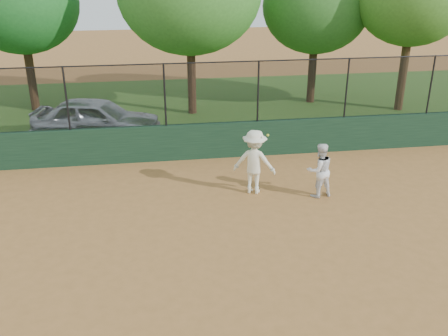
{
  "coord_description": "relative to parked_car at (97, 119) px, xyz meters",
  "views": [
    {
      "loc": [
        -0.99,
        -9.44,
        6.13
      ],
      "look_at": [
        0.8,
        2.2,
        1.2
      ],
      "focal_mm": 40.0,
      "sensor_mm": 36.0,
      "label": 1
    }
  ],
  "objects": [
    {
      "name": "ground",
      "position": [
        2.92,
        -8.42,
        -0.78
      ],
      "size": [
        80.0,
        80.0,
        0.0
      ],
      "primitive_type": "plane",
      "color": "#A46B35",
      "rests_on": "ground"
    },
    {
      "name": "player_main",
      "position": [
        4.73,
        -5.26,
        0.14
      ],
      "size": [
        1.36,
        1.08,
        1.84
      ],
      "color": "#EAE7C6",
      "rests_on": "ground"
    },
    {
      "name": "parked_car",
      "position": [
        0.0,
        0.0,
        0.0
      ],
      "size": [
        4.89,
        2.81,
        1.57
      ],
      "primitive_type": "imported",
      "rotation": [
        0.0,
        0.0,
        1.35
      ],
      "color": "#AFB3B9",
      "rests_on": "ground"
    },
    {
      "name": "tree_1",
      "position": [
        -3.04,
        4.48,
        3.69
      ],
      "size": [
        4.72,
        4.29,
        6.52
      ],
      "color": "#402716",
      "rests_on": "ground"
    },
    {
      "name": "back_wall",
      "position": [
        2.92,
        -2.42,
        -0.18
      ],
      "size": [
        26.0,
        0.2,
        1.2
      ],
      "primitive_type": "cube",
      "color": "#193722",
      "rests_on": "ground"
    },
    {
      "name": "tree_3",
      "position": [
        9.35,
        3.92,
        3.47
      ],
      "size": [
        4.72,
        4.29,
        6.3
      ],
      "color": "#3B2613",
      "rests_on": "ground"
    },
    {
      "name": "player_second",
      "position": [
        6.46,
        -5.78,
        -0.01
      ],
      "size": [
        0.85,
        0.71,
        1.55
      ],
      "primitive_type": "imported",
      "rotation": [
        0.0,
        0.0,
        3.32
      ],
      "color": "white",
      "rests_on": "ground"
    },
    {
      "name": "grass_strip",
      "position": [
        2.92,
        3.58,
        -0.78
      ],
      "size": [
        36.0,
        12.0,
        0.01
      ],
      "primitive_type": "cube",
      "color": "#2D531A",
      "rests_on": "ground"
    },
    {
      "name": "fence_assembly",
      "position": [
        2.9,
        -2.42,
        1.45
      ],
      "size": [
        26.0,
        0.06,
        2.0
      ],
      "color": "black",
      "rests_on": "back_wall"
    }
  ]
}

